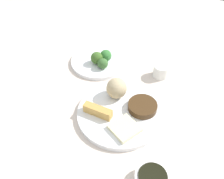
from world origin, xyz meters
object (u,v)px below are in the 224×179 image
(broccoli_plate, at_px, (99,61))
(teacup, at_px, (161,71))
(soy_sauce_bowl, at_px, (152,179))
(main_plate, at_px, (120,113))

(broccoli_plate, relative_size, teacup, 3.94)
(soy_sauce_bowl, bearing_deg, main_plate, -32.78)
(main_plate, height_order, soy_sauce_bowl, soy_sauce_bowl)
(main_plate, height_order, broccoli_plate, main_plate)
(broccoli_plate, bearing_deg, teacup, -160.52)
(main_plate, height_order, teacup, teacup)
(soy_sauce_bowl, relative_size, teacup, 1.57)
(soy_sauce_bowl, distance_m, teacup, 0.43)
(broccoli_plate, height_order, teacup, teacup)
(main_plate, distance_m, teacup, 0.25)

